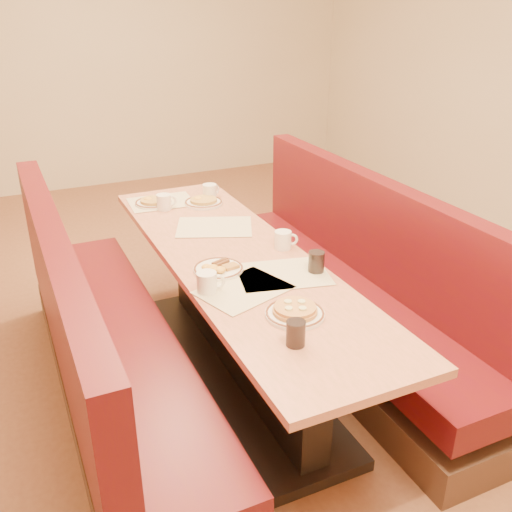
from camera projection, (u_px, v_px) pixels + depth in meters
name	position (u px, v px, depth m)	size (l,w,h in m)	color
ground	(239.00, 374.00, 3.29)	(8.00, 8.00, 0.00)	#9E6647
room_envelope	(233.00, 10.00, 2.49)	(6.04, 8.04, 2.82)	beige
diner_table	(238.00, 318.00, 3.14)	(0.70, 2.50, 0.75)	black
booth_left	(104.00, 352.00, 2.86)	(0.55, 2.50, 1.05)	#4C3326
booth_right	(350.00, 293.00, 3.42)	(0.55, 2.50, 1.05)	#4C3326
placemat_near_left	(244.00, 290.00, 2.63)	(0.40, 0.30, 0.00)	beige
placemat_near_right	(283.00, 274.00, 2.78)	(0.43, 0.32, 0.00)	beige
placemat_far_left	(161.00, 202.00, 3.75)	(0.41, 0.31, 0.00)	beige
placemat_far_right	(214.00, 227.00, 3.34)	(0.43, 0.33, 0.00)	beige
pancake_plate	(295.00, 312.00, 2.42)	(0.26, 0.26, 0.06)	white
eggs_plate	(218.00, 268.00, 2.81)	(0.25, 0.25, 0.05)	white
extra_plate_mid	(203.00, 202.00, 3.71)	(0.25, 0.25, 0.05)	white
extra_plate_far	(153.00, 202.00, 3.70)	(0.24, 0.24, 0.05)	white
coffee_mug_a	(284.00, 240.00, 3.05)	(0.13, 0.09, 0.10)	white
coffee_mug_b	(208.00, 282.00, 2.60)	(0.13, 0.09, 0.10)	white
coffee_mug_c	(210.00, 191.00, 3.80)	(0.13, 0.09, 0.10)	white
coffee_mug_d	(164.00, 202.00, 3.61)	(0.13, 0.09, 0.10)	white
soda_tumbler_near	(296.00, 333.00, 2.20)	(0.08, 0.08, 0.11)	black
soda_tumbler_mid	(316.00, 262.00, 2.79)	(0.08, 0.08, 0.11)	black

